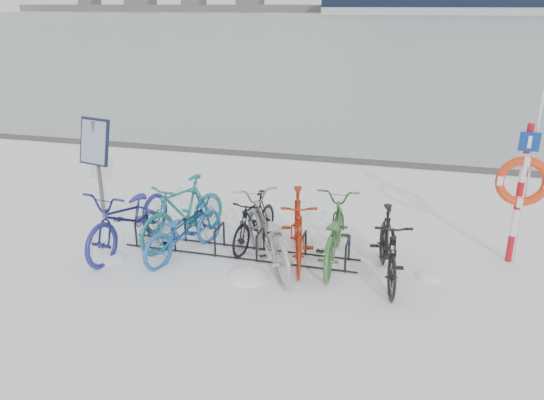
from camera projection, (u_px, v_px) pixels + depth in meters
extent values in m
plane|color=white|center=(240.00, 253.00, 8.93)|extent=(900.00, 900.00, 0.00)
cube|color=#9FADB4|center=(412.00, 19.00, 149.33)|extent=(400.00, 298.00, 0.02)
cube|color=#3F3F42|center=(308.00, 158.00, 14.26)|extent=(400.00, 0.25, 0.10)
cylinder|color=black|center=(136.00, 235.00, 9.09)|extent=(0.04, 0.04, 0.44)
cylinder|color=black|center=(148.00, 225.00, 9.49)|extent=(0.04, 0.04, 0.44)
cylinder|color=black|center=(141.00, 219.00, 9.21)|extent=(0.04, 0.44, 0.04)
cylinder|color=black|center=(175.00, 240.00, 8.92)|extent=(0.04, 0.04, 0.44)
cylinder|color=black|center=(185.00, 230.00, 9.32)|extent=(0.04, 0.04, 0.44)
cylinder|color=black|center=(179.00, 223.00, 9.04)|extent=(0.04, 0.44, 0.04)
cylinder|color=black|center=(215.00, 244.00, 8.74)|extent=(0.04, 0.04, 0.44)
cylinder|color=black|center=(224.00, 234.00, 9.14)|extent=(0.04, 0.04, 0.44)
cylinder|color=black|center=(219.00, 227.00, 8.87)|extent=(0.04, 0.44, 0.04)
cylinder|color=black|center=(257.00, 249.00, 8.57)|extent=(0.04, 0.04, 0.44)
cylinder|color=black|center=(264.00, 238.00, 8.97)|extent=(0.04, 0.04, 0.44)
cylinder|color=black|center=(260.00, 232.00, 8.69)|extent=(0.04, 0.44, 0.04)
cylinder|color=black|center=(300.00, 254.00, 8.40)|extent=(0.04, 0.04, 0.44)
cylinder|color=black|center=(306.00, 243.00, 8.79)|extent=(0.04, 0.04, 0.44)
cylinder|color=black|center=(303.00, 236.00, 8.52)|extent=(0.04, 0.44, 0.04)
cylinder|color=black|center=(345.00, 260.00, 8.22)|extent=(0.04, 0.04, 0.44)
cylinder|color=black|center=(349.00, 248.00, 8.62)|extent=(0.04, 0.04, 0.44)
cylinder|color=black|center=(348.00, 241.00, 8.34)|extent=(0.04, 0.44, 0.04)
cylinder|color=black|center=(236.00, 258.00, 8.73)|extent=(4.00, 0.03, 0.03)
cylinder|color=black|center=(244.00, 247.00, 9.12)|extent=(4.00, 0.03, 0.03)
cylinder|color=#595B5E|center=(99.00, 171.00, 10.07)|extent=(0.07, 0.07, 1.92)
cube|color=black|center=(94.00, 142.00, 9.84)|extent=(0.70, 0.39, 0.87)
cube|color=#8C99AD|center=(93.00, 142.00, 9.80)|extent=(0.62, 0.31, 0.77)
cylinder|color=#AB0D1A|center=(510.00, 248.00, 8.59)|extent=(0.10, 0.10, 0.46)
cylinder|color=silver|center=(514.00, 222.00, 8.43)|extent=(0.10, 0.10, 0.46)
cylinder|color=#AB0D1A|center=(519.00, 195.00, 8.27)|extent=(0.10, 0.10, 0.46)
cylinder|color=silver|center=(524.00, 168.00, 8.11)|extent=(0.10, 0.10, 0.46)
cylinder|color=#AB0D1A|center=(529.00, 138.00, 7.95)|extent=(0.10, 0.10, 0.46)
torus|color=red|center=(523.00, 181.00, 8.10)|extent=(0.80, 0.13, 0.80)
cube|color=navy|center=(530.00, 142.00, 7.89)|extent=(0.29, 0.03, 0.29)
cylinder|color=silver|center=(536.00, 137.00, 7.97)|extent=(0.04, 0.04, 4.14)
cube|color=black|center=(538.00, 2.00, 183.32)|extent=(152.15, 0.30, 3.26)
cube|color=black|center=(524.00, 3.00, 209.01)|extent=(152.15, 0.30, 3.26)
cube|color=#515151|center=(176.00, 8.00, 272.83)|extent=(180.00, 12.00, 3.50)
cube|color=#515151|center=(123.00, 1.00, 278.77)|extent=(24.00, 10.00, 8.00)
cube|color=#515151|center=(231.00, 1.00, 264.45)|extent=(20.00, 10.00, 6.00)
imported|color=navy|center=(130.00, 215.00, 8.96)|extent=(1.05, 2.33, 1.18)
imported|color=#1E7172|center=(183.00, 210.00, 9.17)|extent=(1.26, 2.05, 1.19)
imported|color=#205BAD|center=(184.00, 227.00, 8.75)|extent=(1.21, 1.96, 0.97)
imported|color=black|center=(254.00, 219.00, 9.09)|extent=(0.72, 1.64, 0.95)
imported|color=#96999E|center=(266.00, 231.00, 8.39)|extent=(1.81, 2.22, 1.13)
imported|color=maroon|center=(298.00, 226.00, 8.54)|extent=(1.00, 2.03, 1.18)
imported|color=#396E34|center=(333.00, 230.00, 8.52)|extent=(0.78, 2.06, 1.07)
imported|color=black|center=(388.00, 245.00, 7.93)|extent=(0.83, 1.93, 1.12)
ellipsoid|color=white|center=(211.00, 233.00, 9.72)|extent=(0.44, 0.44, 0.15)
ellipsoid|color=white|center=(248.00, 277.00, 8.15)|extent=(0.66, 0.66, 0.23)
ellipsoid|color=white|center=(428.00, 277.00, 8.15)|extent=(0.40, 0.40, 0.14)
ellipsoid|color=white|center=(113.00, 235.00, 9.62)|extent=(0.42, 0.42, 0.15)
ellipsoid|color=white|center=(272.00, 239.00, 9.47)|extent=(0.31, 0.31, 0.11)
ellipsoid|color=white|center=(108.00, 258.00, 8.76)|extent=(0.58, 0.58, 0.20)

